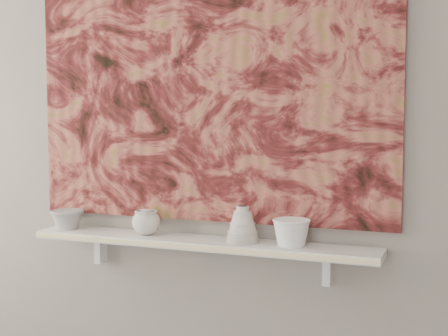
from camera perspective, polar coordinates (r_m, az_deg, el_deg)
The scene contains 11 objects.
wall_back at distance 2.48m, azimuth -1.40°, elevation 3.46°, with size 3.60×3.60×0.00m, color gray.
shelf at distance 2.44m, azimuth -2.23°, elevation -6.84°, with size 1.40×0.18×0.03m, color silver.
shelf_stripe at distance 2.36m, azimuth -3.13°, elevation -7.25°, with size 1.40×0.01×0.02m, color #FAEDA6.
bracket_left at distance 2.74m, azimuth -11.21°, elevation -7.25°, with size 0.03×0.06×0.12m, color silver.
bracket_right at distance 2.38m, azimuth 9.47°, elevation -9.08°, with size 0.03×0.06×0.12m, color silver.
painting at distance 2.47m, azimuth -1.54°, elevation 7.86°, with size 1.50×0.03×1.10m, color maroon.
house_motif at distance 2.33m, azimuth 8.65°, elevation 0.42°, with size 0.09×0.00×0.08m, color black.
bowl_grey at distance 2.73m, azimuth -14.15°, elevation -4.55°, with size 0.14×0.14×0.08m, color gray, non-canonical shape.
cup_cream at distance 2.53m, azimuth -7.13°, elevation -4.92°, with size 0.11×0.11×0.10m, color silver, non-canonical shape.
bell_vessel at distance 2.37m, azimuth 1.71°, elevation -5.15°, with size 0.13×0.13×0.14m, color beige, non-canonical shape.
bowl_white at distance 2.31m, azimuth 6.18°, elevation -5.87°, with size 0.14×0.14×0.10m, color white, non-canonical shape.
Camera 1 is at (0.95, -0.69, 1.41)m, focal length 50.00 mm.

